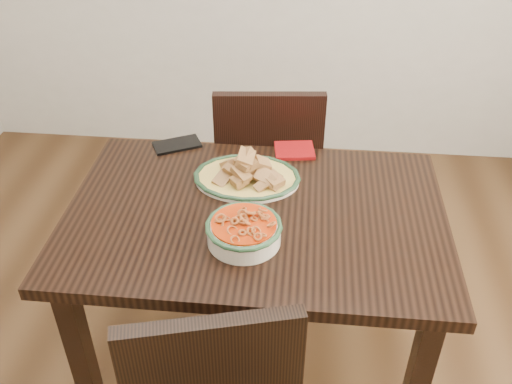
# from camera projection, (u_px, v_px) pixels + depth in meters

# --- Properties ---
(dining_table) EXTENTS (1.16, 0.77, 0.75)m
(dining_table) POSITION_uv_depth(u_px,v_px,m) (255.00, 238.00, 1.80)
(dining_table) COLOR black
(dining_table) RESTS_ON ground
(chair_far) EXTENTS (0.46, 0.46, 0.89)m
(chair_far) POSITION_uv_depth(u_px,v_px,m) (268.00, 167.00, 2.39)
(chair_far) COLOR black
(chair_far) RESTS_ON ground
(fish_plate) EXTENTS (0.34, 0.27, 0.11)m
(fish_plate) POSITION_uv_depth(u_px,v_px,m) (247.00, 169.00, 1.85)
(fish_plate) COLOR beige
(fish_plate) RESTS_ON dining_table
(noodle_bowl) EXTENTS (0.22, 0.22, 0.08)m
(noodle_bowl) POSITION_uv_depth(u_px,v_px,m) (244.00, 229.00, 1.60)
(noodle_bowl) COLOR beige
(noodle_bowl) RESTS_ON dining_table
(smartphone) EXTENTS (0.19, 0.15, 0.01)m
(smartphone) POSITION_uv_depth(u_px,v_px,m) (177.00, 145.00, 2.05)
(smartphone) COLOR black
(smartphone) RESTS_ON dining_table
(napkin) EXTENTS (0.15, 0.13, 0.01)m
(napkin) POSITION_uv_depth(u_px,v_px,m) (294.00, 150.00, 2.01)
(napkin) COLOR maroon
(napkin) RESTS_ON dining_table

